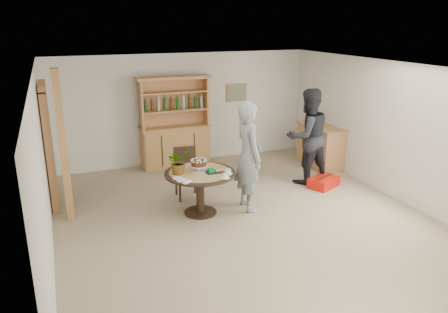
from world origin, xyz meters
TOP-DOWN VIEW (x-y plane):
  - ground at (0.00, 0.00)m, footprint 7.00×7.00m
  - room_shell at (0.00, 0.01)m, footprint 6.04×7.04m
  - doorway at (-2.93, 2.00)m, footprint 0.13×1.10m
  - pine_post at (-2.70, 1.20)m, footprint 0.12×0.12m
  - hutch at (-0.30, 3.24)m, footprint 1.62×0.54m
  - sideboard at (2.74, 2.00)m, footprint 0.54×1.26m
  - dining_table at (-0.60, 0.58)m, footprint 1.20×1.20m
  - dining_chair at (-0.59, 1.41)m, footprint 0.45×0.45m
  - birthday_cake at (-0.60, 0.63)m, footprint 0.30×0.30m
  - flower_vase at (-0.95, 0.63)m, footprint 0.47×0.44m
  - gift_tray at (-0.39, 0.46)m, footprint 0.30×0.20m
  - coffee_cup_a at (-0.20, 0.30)m, footprint 0.15×0.15m
  - coffee_cup_b at (-0.32, 0.13)m, footprint 0.15×0.15m
  - napkins at (-1.01, 0.27)m, footprint 0.24×0.33m
  - teen_boy at (0.25, 0.48)m, footprint 0.49×0.72m
  - adult_person at (1.90, 1.24)m, footprint 0.98×0.78m
  - red_suitcase at (2.09, 0.85)m, footprint 0.71×0.61m

SIDE VIEW (x-z plane):
  - ground at x=0.00m, z-range 0.00..0.00m
  - red_suitcase at x=2.09m, z-range 0.00..0.21m
  - sideboard at x=2.74m, z-range 0.00..0.94m
  - dining_chair at x=-0.59m, z-range 0.06..1.01m
  - dining_table at x=-0.60m, z-range 0.22..0.98m
  - hutch at x=-0.30m, z-range -0.33..1.71m
  - napkins at x=-1.01m, z-range 0.76..0.79m
  - gift_tray at x=-0.39m, z-range 0.75..0.83m
  - coffee_cup_b at x=-0.32m, z-range 0.75..0.84m
  - coffee_cup_a at x=-0.20m, z-range 0.76..0.84m
  - birthday_cake at x=-0.60m, z-range 0.78..0.98m
  - teen_boy at x=0.25m, z-range 0.00..1.92m
  - adult_person at x=1.90m, z-range 0.00..1.93m
  - flower_vase at x=-0.95m, z-range 0.76..1.18m
  - doorway at x=-2.93m, z-range 0.02..2.20m
  - pine_post at x=-2.70m, z-range 0.00..2.50m
  - room_shell at x=0.00m, z-range 0.48..3.00m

